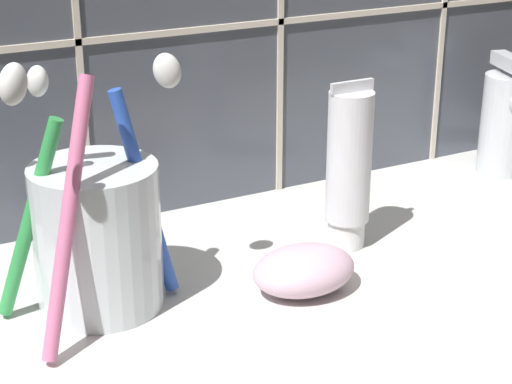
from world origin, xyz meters
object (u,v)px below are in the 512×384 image
(sink_faucet, at_px, (510,120))
(soap_bar, at_px, (304,270))
(toothpaste_tube, at_px, (349,167))
(toothbrush_cup, at_px, (95,231))

(sink_faucet, distance_m, soap_bar, 0.30)
(toothpaste_tube, bearing_deg, soap_bar, -144.29)
(toothbrush_cup, xyz_separation_m, soap_bar, (0.13, -0.05, -0.04))
(toothbrush_cup, height_order, soap_bar, toothbrush_cup)
(toothpaste_tube, xyz_separation_m, soap_bar, (-0.06, -0.05, -0.05))
(sink_faucet, relative_size, soap_bar, 1.48)
(sink_faucet, bearing_deg, soap_bar, -52.47)
(toothbrush_cup, height_order, toothpaste_tube, toothbrush_cup)
(toothpaste_tube, distance_m, soap_bar, 0.09)
(toothbrush_cup, relative_size, sink_faucet, 1.69)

